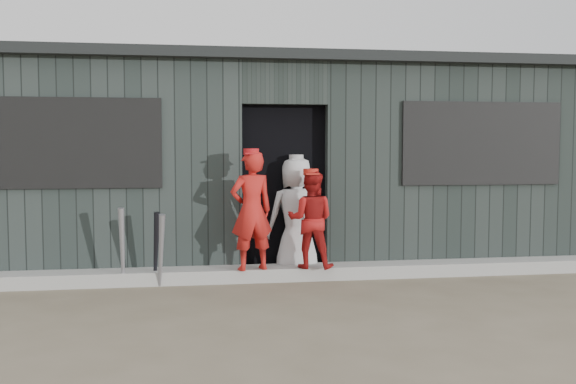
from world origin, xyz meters
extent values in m
plane|color=brown|center=(0.00, 0.00, 0.00)|extent=(80.00, 80.00, 0.00)
cube|color=gray|center=(0.00, 1.82, 0.07)|extent=(8.00, 0.36, 0.15)
cone|color=gray|center=(-1.82, 1.64, 0.44)|extent=(0.07, 0.22, 0.87)
cone|color=gray|center=(-1.41, 1.55, 0.40)|extent=(0.13, 0.27, 0.81)
cone|color=black|center=(-1.47, 1.73, 0.40)|extent=(0.13, 0.23, 0.81)
imported|color=#B21A15|center=(-0.43, 1.67, 0.81)|extent=(0.54, 0.42, 1.32)
imported|color=maroon|center=(0.24, 1.69, 0.70)|extent=(0.63, 0.55, 1.09)
imported|color=#B4B4B4|center=(0.14, 2.06, 0.70)|extent=(0.74, 0.54, 1.39)
cube|color=black|center=(0.00, 3.50, 1.20)|extent=(7.60, 2.70, 2.20)
cube|color=#29312E|center=(-2.25, 2.10, 1.25)|extent=(3.50, 0.20, 2.50)
cube|color=#262D2A|center=(2.25, 2.10, 1.25)|extent=(3.50, 0.20, 2.50)
cube|color=#252C29|center=(0.00, 2.10, 2.25)|extent=(1.00, 0.20, 0.50)
cube|color=#2A322F|center=(3.90, 3.50, 1.25)|extent=(0.20, 3.00, 2.50)
cube|color=#272F2C|center=(0.00, 4.90, 1.25)|extent=(8.00, 0.20, 2.50)
cube|color=black|center=(0.00, 3.50, 2.56)|extent=(8.30, 3.30, 0.12)
cube|color=black|center=(-2.40, 1.98, 1.55)|extent=(2.00, 0.04, 1.00)
cube|color=black|center=(2.40, 1.98, 1.55)|extent=(2.00, 0.04, 1.00)
cube|color=black|center=(-0.39, 2.50, 1.35)|extent=(0.26, 0.26, 0.98)
cube|color=black|center=(0.02, 2.52, 1.30)|extent=(0.21, 0.17, 0.87)
camera|label=1|loc=(-1.09, -5.33, 1.50)|focal=40.00mm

